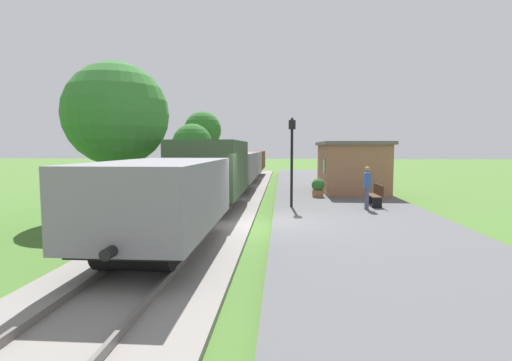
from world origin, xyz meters
The scene contains 15 objects.
ground_plane centered at (0.00, 0.00, 0.00)m, with size 160.00×160.00×0.00m, color #47702D.
platform_slab centered at (3.20, 0.00, 0.12)m, with size 6.00×60.00×0.25m, color #565659.
track_ballast centered at (-2.40, 0.00, 0.06)m, with size 3.80×60.00×0.12m, color gray.
rail_near centered at (-1.68, 0.00, 0.19)m, with size 0.07×60.00×0.14m, color slate.
rail_far centered at (-3.12, 0.00, 0.19)m, with size 0.07×60.00×0.14m, color slate.
freight_train centered at (-2.40, 9.29, 1.46)m, with size 2.50×32.60×2.72m.
station_hut centered at (4.40, 9.23, 1.65)m, with size 3.50×5.80×2.78m.
bench_near_hut centered at (4.46, 3.62, 0.72)m, with size 0.42×1.50×0.91m.
person_waiting centered at (3.88, 2.63, 1.18)m, with size 0.28×0.41×1.71m.
potted_planter centered at (2.32, 6.47, 0.72)m, with size 0.64×0.64×0.92m.
lamp_post_near centered at (0.91, 3.09, 2.80)m, with size 0.28×0.28×3.70m.
tree_trackside_mid centered at (-6.05, 2.21, 4.01)m, with size 4.08×4.08×6.06m.
tree_trackside_far centered at (-9.80, 9.81, 3.89)m, with size 3.20×3.20×5.51m.
tree_field_left centered at (-6.29, 16.02, 3.00)m, with size 3.01×3.01×4.52m.
tree_field_distant centered at (-6.79, 22.29, 4.32)m, with size 3.40×3.40×6.03m.
Camera 1 is at (0.50, -12.58, 2.70)m, focal length 26.67 mm.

